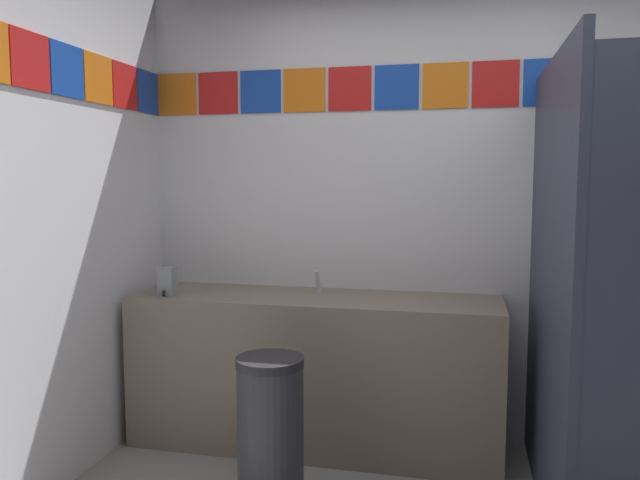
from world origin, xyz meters
TOP-DOWN VIEW (x-y plane):
  - wall_back at (0.00, 1.57)m, footprint 3.70×0.09m
  - vanity_counter at (-0.80, 1.25)m, footprint 2.00×0.56m
  - faucet_center at (-0.80, 1.34)m, footprint 0.04×0.10m
  - soap_dispenser at (-1.59, 1.09)m, footprint 0.09×0.09m
  - stall_divider at (0.53, 0.61)m, footprint 0.92×1.34m
  - trash_bin at (-0.84, 0.58)m, footprint 0.31×0.31m

SIDE VIEW (x-z plane):
  - trash_bin at x=-0.84m, z-range 0.00..0.68m
  - vanity_counter at x=-0.80m, z-range 0.01..0.84m
  - faucet_center at x=-0.80m, z-range 0.82..0.96m
  - soap_dispenser at x=-1.59m, z-range 0.83..0.99m
  - stall_divider at x=0.53m, z-range 0.00..1.99m
  - wall_back at x=0.00m, z-range 0.01..2.56m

